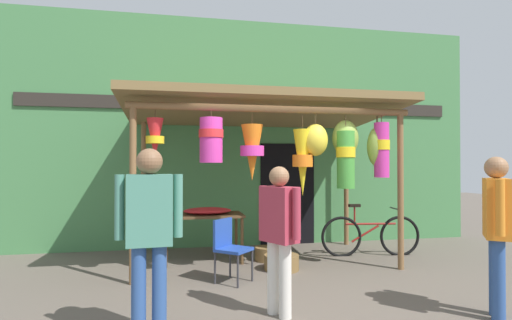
{
  "coord_description": "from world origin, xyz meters",
  "views": [
    {
      "loc": [
        -1.48,
        -5.59,
        1.57
      ],
      "look_at": [
        -0.18,
        0.78,
        1.65
      ],
      "focal_mm": 28.69,
      "sensor_mm": 36.0,
      "label": 1
    }
  ],
  "objects_px": {
    "parked_bicycle": "(370,236)",
    "flower_heap_on_table": "(209,211)",
    "customer_foreground": "(497,222)",
    "wicker_basket_spare": "(268,254)",
    "shopper_by_bananas": "(279,228)",
    "display_table": "(203,219)",
    "wicker_basket_by_table": "(282,262)",
    "folding_chair": "(229,244)",
    "vendor_in_orange": "(149,226)"
  },
  "relations": [
    {
      "from": "parked_bicycle",
      "to": "flower_heap_on_table",
      "type": "bearing_deg",
      "value": 177.68
    },
    {
      "from": "customer_foreground",
      "to": "flower_heap_on_table",
      "type": "bearing_deg",
      "value": 131.54
    },
    {
      "from": "flower_heap_on_table",
      "to": "wicker_basket_spare",
      "type": "distance_m",
      "value": 1.21
    },
    {
      "from": "parked_bicycle",
      "to": "shopper_by_bananas",
      "type": "height_order",
      "value": "shopper_by_bananas"
    },
    {
      "from": "display_table",
      "to": "shopper_by_bananas",
      "type": "relative_size",
      "value": 0.82
    },
    {
      "from": "flower_heap_on_table",
      "to": "wicker_basket_by_table",
      "type": "bearing_deg",
      "value": -35.92
    },
    {
      "from": "folding_chair",
      "to": "shopper_by_bananas",
      "type": "bearing_deg",
      "value": -75.44
    },
    {
      "from": "parked_bicycle",
      "to": "shopper_by_bananas",
      "type": "distance_m",
      "value": 3.38
    },
    {
      "from": "parked_bicycle",
      "to": "vendor_in_orange",
      "type": "distance_m",
      "value": 4.58
    },
    {
      "from": "display_table",
      "to": "vendor_in_orange",
      "type": "bearing_deg",
      "value": -103.32
    },
    {
      "from": "flower_heap_on_table",
      "to": "wicker_basket_spare",
      "type": "xyz_separation_m",
      "value": [
        0.97,
        -0.12,
        -0.72
      ]
    },
    {
      "from": "flower_heap_on_table",
      "to": "parked_bicycle",
      "type": "relative_size",
      "value": 0.45
    },
    {
      "from": "flower_heap_on_table",
      "to": "folding_chair",
      "type": "height_order",
      "value": "flower_heap_on_table"
    },
    {
      "from": "folding_chair",
      "to": "vendor_in_orange",
      "type": "relative_size",
      "value": 0.49
    },
    {
      "from": "wicker_basket_by_table",
      "to": "shopper_by_bananas",
      "type": "relative_size",
      "value": 0.33
    },
    {
      "from": "display_table",
      "to": "wicker_basket_spare",
      "type": "xyz_separation_m",
      "value": [
        1.05,
        -0.14,
        -0.58
      ]
    },
    {
      "from": "folding_chair",
      "to": "wicker_basket_spare",
      "type": "relative_size",
      "value": 1.93
    },
    {
      "from": "display_table",
      "to": "wicker_basket_by_table",
      "type": "xyz_separation_m",
      "value": [
        1.12,
        -0.77,
        -0.58
      ]
    },
    {
      "from": "parked_bicycle",
      "to": "wicker_basket_spare",
      "type": "bearing_deg",
      "value": -179.78
    },
    {
      "from": "vendor_in_orange",
      "to": "shopper_by_bananas",
      "type": "relative_size",
      "value": 1.11
    },
    {
      "from": "display_table",
      "to": "parked_bicycle",
      "type": "bearing_deg",
      "value": -2.65
    },
    {
      "from": "folding_chair",
      "to": "wicker_basket_spare",
      "type": "bearing_deg",
      "value": 53.76
    },
    {
      "from": "wicker_basket_by_table",
      "to": "wicker_basket_spare",
      "type": "xyz_separation_m",
      "value": [
        -0.06,
        0.63,
        -0.0
      ]
    },
    {
      "from": "display_table",
      "to": "flower_heap_on_table",
      "type": "height_order",
      "value": "flower_heap_on_table"
    },
    {
      "from": "folding_chair",
      "to": "customer_foreground",
      "type": "distance_m",
      "value": 3.17
    },
    {
      "from": "wicker_basket_spare",
      "to": "vendor_in_orange",
      "type": "bearing_deg",
      "value": -122.13
    },
    {
      "from": "display_table",
      "to": "parked_bicycle",
      "type": "distance_m",
      "value": 2.91
    },
    {
      "from": "vendor_in_orange",
      "to": "shopper_by_bananas",
      "type": "xyz_separation_m",
      "value": [
        1.3,
        0.36,
        -0.11
      ]
    },
    {
      "from": "folding_chair",
      "to": "customer_foreground",
      "type": "xyz_separation_m",
      "value": [
        2.53,
        -1.85,
        0.48
      ]
    },
    {
      "from": "wicker_basket_spare",
      "to": "parked_bicycle",
      "type": "bearing_deg",
      "value": 0.22
    },
    {
      "from": "display_table",
      "to": "parked_bicycle",
      "type": "height_order",
      "value": "parked_bicycle"
    },
    {
      "from": "vendor_in_orange",
      "to": "shopper_by_bananas",
      "type": "height_order",
      "value": "vendor_in_orange"
    },
    {
      "from": "folding_chair",
      "to": "vendor_in_orange",
      "type": "distance_m",
      "value": 2.01
    },
    {
      "from": "wicker_basket_by_table",
      "to": "customer_foreground",
      "type": "xyz_separation_m",
      "value": [
        1.67,
        -2.31,
        0.87
      ]
    },
    {
      "from": "folding_chair",
      "to": "parked_bicycle",
      "type": "height_order",
      "value": "parked_bicycle"
    },
    {
      "from": "folding_chair",
      "to": "wicker_basket_spare",
      "type": "xyz_separation_m",
      "value": [
        0.79,
        1.08,
        -0.39
      ]
    },
    {
      "from": "shopper_by_bananas",
      "to": "flower_heap_on_table",
      "type": "bearing_deg",
      "value": 101.62
    },
    {
      "from": "flower_heap_on_table",
      "to": "folding_chair",
      "type": "distance_m",
      "value": 1.26
    },
    {
      "from": "display_table",
      "to": "shopper_by_bananas",
      "type": "height_order",
      "value": "shopper_by_bananas"
    },
    {
      "from": "wicker_basket_by_table",
      "to": "wicker_basket_spare",
      "type": "bearing_deg",
      "value": 95.59
    },
    {
      "from": "vendor_in_orange",
      "to": "customer_foreground",
      "type": "bearing_deg",
      "value": -2.5
    },
    {
      "from": "wicker_basket_spare",
      "to": "folding_chair",
      "type": "bearing_deg",
      "value": -126.24
    },
    {
      "from": "display_table",
      "to": "vendor_in_orange",
      "type": "relative_size",
      "value": 0.74
    },
    {
      "from": "customer_foreground",
      "to": "shopper_by_bananas",
      "type": "relative_size",
      "value": 1.07
    },
    {
      "from": "parked_bicycle",
      "to": "customer_foreground",
      "type": "height_order",
      "value": "customer_foreground"
    },
    {
      "from": "customer_foreground",
      "to": "wicker_basket_by_table",
      "type": "bearing_deg",
      "value": 125.98
    },
    {
      "from": "folding_chair",
      "to": "shopper_by_bananas",
      "type": "relative_size",
      "value": 0.54
    },
    {
      "from": "parked_bicycle",
      "to": "shopper_by_bananas",
      "type": "xyz_separation_m",
      "value": [
        -2.28,
        -2.43,
        0.57
      ]
    },
    {
      "from": "wicker_basket_spare",
      "to": "vendor_in_orange",
      "type": "xyz_separation_m",
      "value": [
        -1.75,
        -2.78,
        0.91
      ]
    },
    {
      "from": "shopper_by_bananas",
      "to": "wicker_basket_spare",
      "type": "bearing_deg",
      "value": 79.54
    }
  ]
}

